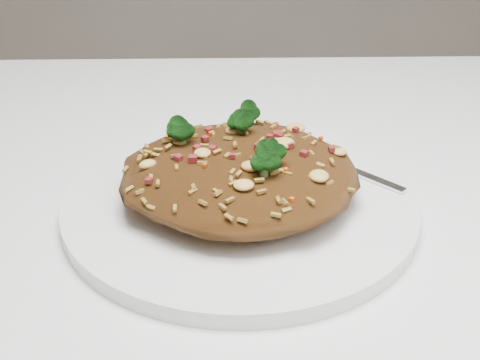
# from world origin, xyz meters

# --- Properties ---
(dining_table) EXTENTS (1.20, 0.80, 0.75)m
(dining_table) POSITION_xyz_m (0.00, 0.00, 0.66)
(dining_table) COLOR white
(dining_table) RESTS_ON ground
(plate) EXTENTS (0.29, 0.29, 0.01)m
(plate) POSITION_xyz_m (0.02, 0.03, 0.76)
(plate) COLOR white
(plate) RESTS_ON dining_table
(fried_rice) EXTENTS (0.19, 0.18, 0.06)m
(fried_rice) POSITION_xyz_m (0.02, 0.03, 0.79)
(fried_rice) COLOR brown
(fried_rice) RESTS_ON plate
(fork) EXTENTS (0.13, 0.12, 0.00)m
(fork) POSITION_xyz_m (0.11, 0.08, 0.77)
(fork) COLOR silver
(fork) RESTS_ON plate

